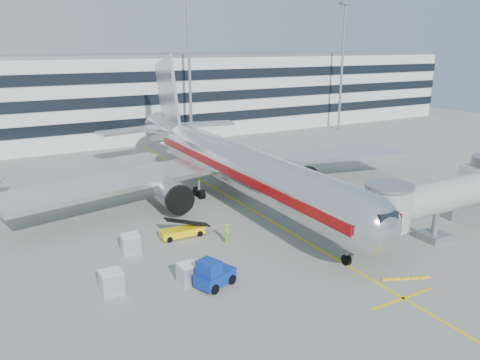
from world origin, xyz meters
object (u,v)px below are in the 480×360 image
main_jet (232,163)px  belt_loader (182,231)px  cargo_container_left (112,282)px  baggage_tug (213,275)px  ramp_worker (227,234)px  cargo_container_front (188,273)px  cargo_container_right (131,244)px

main_jet → belt_loader: bearing=-140.7°
main_jet → belt_loader: main_jet is taller
belt_loader → cargo_container_left: size_ratio=2.63×
cargo_container_left → belt_loader: bearing=40.0°
belt_loader → cargo_container_left: belt_loader is taller
baggage_tug → ramp_worker: size_ratio=1.79×
belt_loader → cargo_container_front: bearing=-109.3°
cargo_container_left → ramp_worker: ramp_worker is taller
cargo_container_right → baggage_tug: bearing=-67.7°
belt_loader → cargo_container_left: 10.94m
belt_loader → baggage_tug: baggage_tug is taller
cargo_container_right → ramp_worker: ramp_worker is taller
cargo_container_left → ramp_worker: (11.34, 3.64, 0.12)m
cargo_container_front → ramp_worker: (5.91, 5.01, 0.18)m
ramp_worker → baggage_tug: bearing=-173.5°
baggage_tug → cargo_container_left: size_ratio=2.05×
main_jet → belt_loader: 12.76m
main_jet → cargo_container_left: main_jet is taller
belt_loader → ramp_worker: (2.96, -3.38, 0.36)m
belt_loader → ramp_worker: bearing=-48.8°
main_jet → cargo_container_right: bearing=-149.1°
belt_loader → ramp_worker: 4.51m
baggage_tug → cargo_container_front: size_ratio=2.22×
cargo_container_left → main_jet: bearing=39.6°
belt_loader → cargo_container_right: bearing=-169.0°
main_jet → belt_loader: size_ratio=11.76×
belt_loader → cargo_container_right: size_ratio=2.62×
main_jet → baggage_tug: (-11.03, -17.60, -3.27)m
cargo_container_left → cargo_container_right: cargo_container_left is taller
main_jet → ramp_worker: (-6.50, -11.13, -3.29)m
belt_loader → baggage_tug: size_ratio=1.28×
baggage_tug → cargo_container_right: 9.56m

